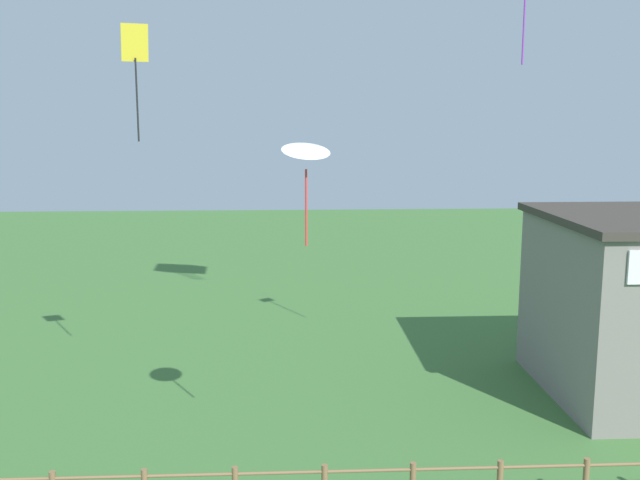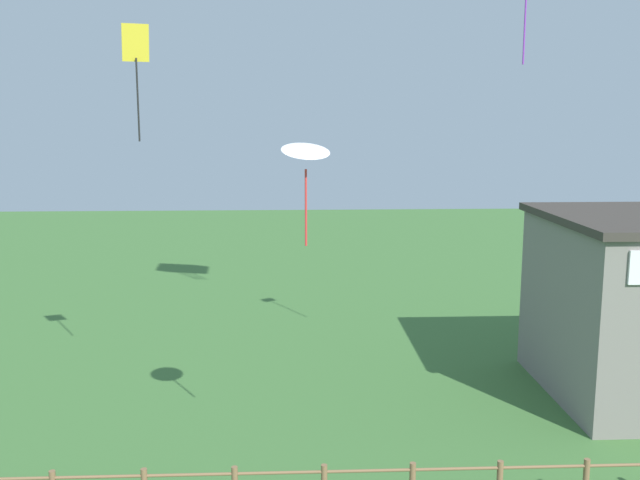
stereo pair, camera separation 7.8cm
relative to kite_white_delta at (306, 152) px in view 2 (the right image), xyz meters
The scene contains 2 objects.
kite_white_delta is the anchor object (origin of this frame).
kite_yellow_diamond 6.76m from the kite_white_delta, 134.58° to the left, with size 0.74×0.40×3.13m.
Camera 2 is at (-0.76, -7.19, 8.60)m, focal length 40.00 mm.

